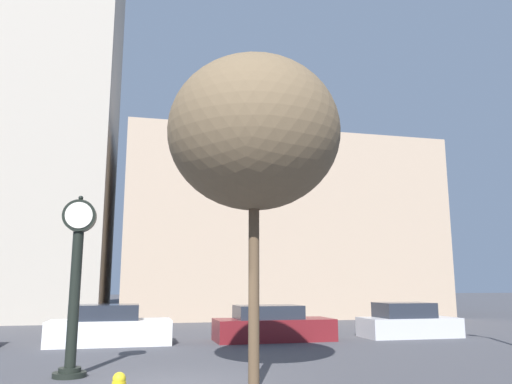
% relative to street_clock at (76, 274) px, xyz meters
% --- Properties ---
extents(building_tall_tower, '(13.52, 12.00, 39.10)m').
position_rel_street_clock_xyz_m(building_tall_tower, '(-7.38, 22.31, 17.15)').
color(building_tall_tower, '#ADA393').
rests_on(building_tall_tower, ground_plane).
extents(building_storefront_row, '(21.19, 12.00, 11.98)m').
position_rel_street_clock_xyz_m(building_storefront_row, '(11.08, 22.31, 3.59)').
color(building_storefront_row, tan).
rests_on(building_storefront_row, ground_plane).
extents(street_clock, '(0.80, 0.78, 4.35)m').
position_rel_street_clock_xyz_m(street_clock, '(0.00, 0.00, 0.00)').
color(street_clock, black).
rests_on(street_clock, ground_plane).
extents(car_white, '(4.35, 1.85, 1.43)m').
position_rel_street_clock_xyz_m(car_white, '(0.52, 6.38, -1.79)').
color(car_white, silver).
rests_on(car_white, ground_plane).
extents(car_maroon, '(4.63, 1.95, 1.35)m').
position_rel_street_clock_xyz_m(car_maroon, '(6.66, 6.35, -1.83)').
color(car_maroon, maroon).
rests_on(car_maroon, ground_plane).
extents(car_silver, '(3.98, 1.84, 1.40)m').
position_rel_street_clock_xyz_m(car_silver, '(12.49, 6.37, -1.81)').
color(car_silver, '#BCBCC1').
rests_on(car_silver, ground_plane).
extents(bare_tree, '(3.96, 3.96, 7.38)m').
position_rel_street_clock_xyz_m(bare_tree, '(3.96, -2.23, 3.18)').
color(bare_tree, brown).
rests_on(bare_tree, ground_plane).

